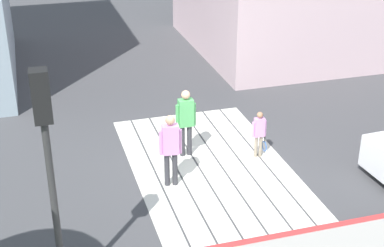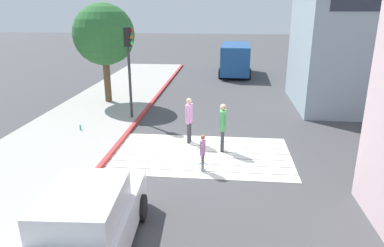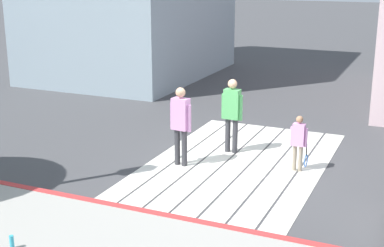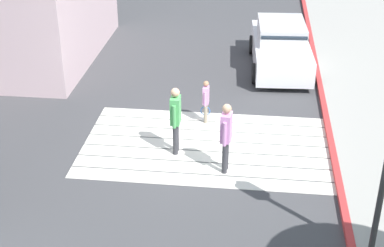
{
  "view_description": "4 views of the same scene",
  "coord_description": "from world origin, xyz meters",
  "px_view_note": "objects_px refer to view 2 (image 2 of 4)",
  "views": [
    {
      "loc": [
        -11.73,
        3.94,
        7.11
      ],
      "look_at": [
        0.05,
        0.45,
        1.23
      ],
      "focal_mm": 53.26,
      "sensor_mm": 36.0,
      "label": 1
    },
    {
      "loc": [
        0.84,
        -11.81,
        5.1
      ],
      "look_at": [
        -0.39,
        0.42,
        1.04
      ],
      "focal_mm": 33.18,
      "sensor_mm": 36.0,
      "label": 2
    },
    {
      "loc": [
        -11.23,
        -3.83,
        4.37
      ],
      "look_at": [
        -0.37,
        0.96,
        0.96
      ],
      "focal_mm": 51.68,
      "sensor_mm": 36.0,
      "label": 3
    },
    {
      "loc": [
        -1.13,
        13.06,
        7.63
      ],
      "look_at": [
        0.27,
        0.89,
        1.12
      ],
      "focal_mm": 54.21,
      "sensor_mm": 36.0,
      "label": 4
    }
  ],
  "objects_px": {
    "car_parked_near_curb": "(87,225)",
    "water_bottle": "(80,127)",
    "van_down_street": "(235,59)",
    "street_tree": "(106,36)",
    "pedestrian_child_with_racket": "(203,151)",
    "traffic_light_corner": "(129,55)",
    "pedestrian_adult_trailing": "(189,117)",
    "pedestrian_adult_lead": "(223,124)"
  },
  "relations": [
    {
      "from": "car_parked_near_curb",
      "to": "water_bottle",
      "type": "xyz_separation_m",
      "value": [
        -3.29,
        7.5,
        -0.5
      ]
    },
    {
      "from": "car_parked_near_curb",
      "to": "water_bottle",
      "type": "distance_m",
      "value": 8.2
    },
    {
      "from": "car_parked_near_curb",
      "to": "van_down_street",
      "type": "height_order",
      "value": "van_down_street"
    },
    {
      "from": "street_tree",
      "to": "water_bottle",
      "type": "height_order",
      "value": "street_tree"
    },
    {
      "from": "car_parked_near_curb",
      "to": "pedestrian_child_with_racket",
      "type": "xyz_separation_m",
      "value": [
        2.14,
        4.29,
        -0.03
      ]
    },
    {
      "from": "car_parked_near_curb",
      "to": "traffic_light_corner",
      "type": "height_order",
      "value": "traffic_light_corner"
    },
    {
      "from": "water_bottle",
      "to": "van_down_street",
      "type": "bearing_deg",
      "value": 64.51
    },
    {
      "from": "pedestrian_adult_lead",
      "to": "water_bottle",
      "type": "bearing_deg",
      "value": 166.54
    },
    {
      "from": "pedestrian_adult_lead",
      "to": "pedestrian_adult_trailing",
      "type": "xyz_separation_m",
      "value": [
        -1.3,
        0.74,
        -0.0
      ]
    },
    {
      "from": "car_parked_near_curb",
      "to": "van_down_street",
      "type": "xyz_separation_m",
      "value": [
        3.42,
        21.57,
        0.54
      ]
    },
    {
      "from": "van_down_street",
      "to": "traffic_light_corner",
      "type": "relative_size",
      "value": 1.24
    },
    {
      "from": "car_parked_near_curb",
      "to": "van_down_street",
      "type": "bearing_deg",
      "value": 80.98
    },
    {
      "from": "pedestrian_adult_trailing",
      "to": "pedestrian_child_with_racket",
      "type": "bearing_deg",
      "value": -74.18
    },
    {
      "from": "car_parked_near_curb",
      "to": "water_bottle",
      "type": "height_order",
      "value": "car_parked_near_curb"
    },
    {
      "from": "van_down_street",
      "to": "water_bottle",
      "type": "relative_size",
      "value": 23.89
    },
    {
      "from": "water_bottle",
      "to": "pedestrian_child_with_racket",
      "type": "height_order",
      "value": "pedestrian_child_with_racket"
    },
    {
      "from": "car_parked_near_curb",
      "to": "van_down_street",
      "type": "distance_m",
      "value": 21.85
    },
    {
      "from": "street_tree",
      "to": "pedestrian_child_with_racket",
      "type": "relative_size",
      "value": 4.22
    },
    {
      "from": "traffic_light_corner",
      "to": "car_parked_near_curb",
      "type": "bearing_deg",
      "value": -80.58
    },
    {
      "from": "traffic_light_corner",
      "to": "water_bottle",
      "type": "relative_size",
      "value": 19.27
    },
    {
      "from": "pedestrian_adult_trailing",
      "to": "street_tree",
      "type": "bearing_deg",
      "value": 132.33
    },
    {
      "from": "pedestrian_adult_trailing",
      "to": "van_down_street",
      "type": "bearing_deg",
      "value": 82.32
    },
    {
      "from": "street_tree",
      "to": "pedestrian_adult_trailing",
      "type": "bearing_deg",
      "value": -47.67
    },
    {
      "from": "traffic_light_corner",
      "to": "pedestrian_adult_lead",
      "type": "xyz_separation_m",
      "value": [
        4.31,
        -3.47,
        -1.99
      ]
    },
    {
      "from": "van_down_street",
      "to": "pedestrian_child_with_racket",
      "type": "height_order",
      "value": "van_down_street"
    },
    {
      "from": "pedestrian_child_with_racket",
      "to": "street_tree",
      "type": "bearing_deg",
      "value": 125.51
    },
    {
      "from": "car_parked_near_curb",
      "to": "street_tree",
      "type": "distance_m",
      "value": 13.07
    },
    {
      "from": "car_parked_near_curb",
      "to": "traffic_light_corner",
      "type": "xyz_separation_m",
      "value": [
        -1.58,
        9.52,
        2.3
      ]
    },
    {
      "from": "van_down_street",
      "to": "water_bottle",
      "type": "height_order",
      "value": "van_down_street"
    },
    {
      "from": "traffic_light_corner",
      "to": "street_tree",
      "type": "relative_size",
      "value": 0.8
    },
    {
      "from": "car_parked_near_curb",
      "to": "water_bottle",
      "type": "bearing_deg",
      "value": 113.7
    },
    {
      "from": "pedestrian_adult_lead",
      "to": "pedestrian_child_with_racket",
      "type": "bearing_deg",
      "value": -108.62
    },
    {
      "from": "traffic_light_corner",
      "to": "water_bottle",
      "type": "distance_m",
      "value": 3.86
    },
    {
      "from": "car_parked_near_curb",
      "to": "pedestrian_adult_trailing",
      "type": "xyz_separation_m",
      "value": [
        1.43,
        6.79,
        0.32
      ]
    },
    {
      "from": "van_down_street",
      "to": "pedestrian_child_with_racket",
      "type": "relative_size",
      "value": 4.17
    },
    {
      "from": "street_tree",
      "to": "water_bottle",
      "type": "bearing_deg",
      "value": -86.99
    },
    {
      "from": "traffic_light_corner",
      "to": "pedestrian_adult_trailing",
      "type": "height_order",
      "value": "traffic_light_corner"
    },
    {
      "from": "van_down_street",
      "to": "street_tree",
      "type": "bearing_deg",
      "value": -126.73
    },
    {
      "from": "pedestrian_adult_lead",
      "to": "pedestrian_adult_trailing",
      "type": "height_order",
      "value": "pedestrian_adult_lead"
    },
    {
      "from": "water_bottle",
      "to": "pedestrian_adult_trailing",
      "type": "xyz_separation_m",
      "value": [
        4.72,
        -0.71,
        0.82
      ]
    },
    {
      "from": "van_down_street",
      "to": "car_parked_near_curb",
      "type": "bearing_deg",
      "value": -99.02
    },
    {
      "from": "traffic_light_corner",
      "to": "street_tree",
      "type": "xyz_separation_m",
      "value": [
        -1.96,
        2.72,
        0.59
      ]
    }
  ]
}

